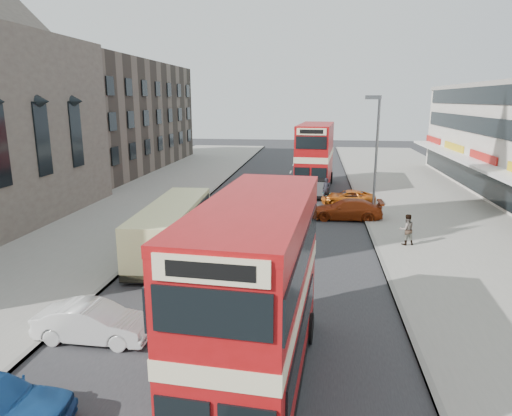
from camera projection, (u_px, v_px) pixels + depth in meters
The scene contains 16 objects.
ground at pixel (219, 365), 13.80m from camera, with size 160.00×160.00×0.00m, color #28282B.
road_surface at pixel (277, 210), 33.08m from camera, with size 12.00×90.00×0.01m, color #28282B.
pavement_right at pixel (448, 214), 31.53m from camera, with size 12.00×90.00×0.15m, color gray.
pavement_left at pixel (120, 204), 34.59m from camera, with size 12.00×90.00×0.15m, color gray.
kerb_left at pixel (195, 207), 33.84m from camera, with size 0.20×90.00×0.16m, color gray.
kerb_right at pixel (362, 212), 32.28m from camera, with size 0.20×90.00×0.16m, color gray.
brick_terrace at pixel (99, 116), 51.84m from camera, with size 14.00×28.00×12.00m, color #66594C.
street_lamp at pixel (375, 149), 29.20m from camera, with size 1.00×0.20×8.12m.
bus_main at pixel (257, 296), 12.19m from camera, with size 3.14×9.52×5.16m.
bus_second at pixel (315, 156), 40.50m from camera, with size 3.47×10.33×5.59m.
coach at pixel (172, 227), 23.51m from camera, with size 2.79×9.28×2.43m.
car_left_front at pixel (94, 322), 15.08m from camera, with size 1.35×3.88×1.28m, color silver.
car_right_a at pixel (347, 209), 30.37m from camera, with size 1.92×4.73×1.37m, color #932F0E.
car_right_b at pixel (348, 198), 34.53m from camera, with size 1.89×4.11×1.14m, color #C85E14.
pedestrian_near at pixel (407, 229), 24.56m from camera, with size 0.64×0.43×1.73m, color gray.
cyclist at pixel (326, 196), 34.75m from camera, with size 0.70×1.92×2.04m.
Camera 1 is at (2.72, -12.05, 7.86)m, focal length 31.81 mm.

